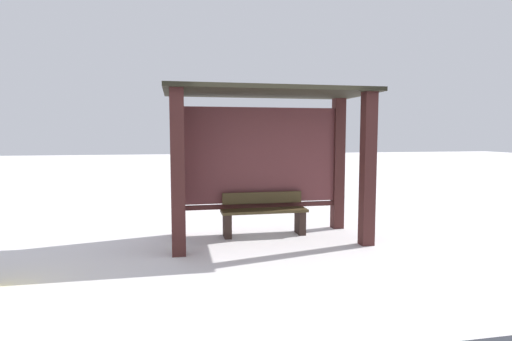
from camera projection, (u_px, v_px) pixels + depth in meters
The scene contains 3 objects.
ground_plane at pixel (268, 240), 6.76m from camera, with size 60.00×60.00×0.00m, color white.
bus_shelter at pixel (259, 142), 6.79m from camera, with size 3.32×1.58×2.47m.
bench_left_inside at pixel (264, 214), 7.04m from camera, with size 1.50×0.37×0.74m.
Camera 1 is at (-1.49, -6.46, 1.76)m, focal length 28.43 mm.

